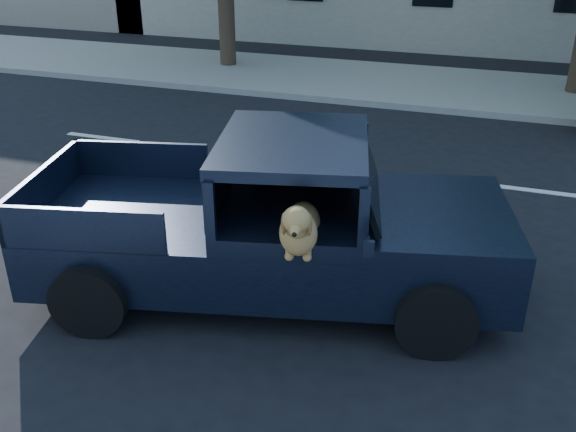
% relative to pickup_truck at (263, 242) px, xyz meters
% --- Properties ---
extents(ground, '(120.00, 120.00, 0.00)m').
position_rel_pickup_truck_xyz_m(ground, '(-1.00, 0.77, -0.65)').
color(ground, black).
rests_on(ground, ground).
extents(far_sidewalk, '(60.00, 4.00, 0.15)m').
position_rel_pickup_truck_xyz_m(far_sidewalk, '(-1.00, 9.97, -0.57)').
color(far_sidewalk, gray).
rests_on(far_sidewalk, ground).
extents(lane_stripes, '(21.60, 0.14, 0.01)m').
position_rel_pickup_truck_xyz_m(lane_stripes, '(1.00, 4.17, -0.64)').
color(lane_stripes, silver).
rests_on(lane_stripes, ground).
extents(pickup_truck, '(5.67, 3.30, 1.91)m').
position_rel_pickup_truck_xyz_m(pickup_truck, '(0.00, 0.00, 0.00)').
color(pickup_truck, black).
rests_on(pickup_truck, ground).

